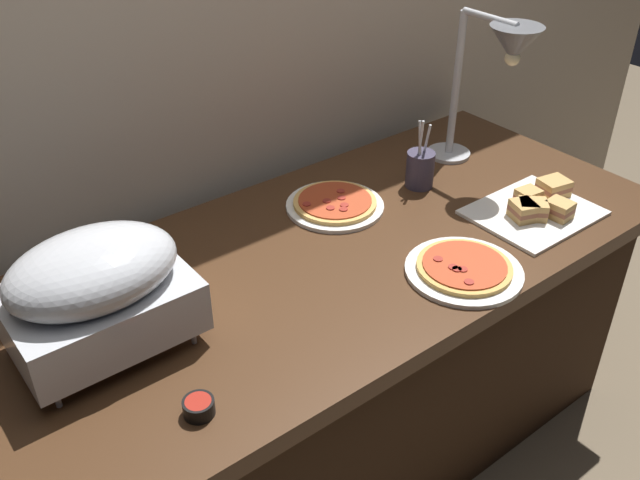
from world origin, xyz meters
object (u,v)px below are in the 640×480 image
(pizza_plate_front, at_px, (464,269))
(sauce_cup_near, at_px, (199,407))
(chafing_dish, at_px, (97,289))
(pizza_plate_center, at_px, (335,204))
(heat_lamp, at_px, (502,58))
(utensil_holder, at_px, (420,169))
(sandwich_platter, at_px, (537,207))

(pizza_plate_front, distance_m, sauce_cup_near, 0.75)
(chafing_dish, bearing_deg, sauce_cup_near, -78.97)
(pizza_plate_front, distance_m, pizza_plate_center, 0.45)
(heat_lamp, xyz_separation_m, sauce_cup_near, (-1.20, -0.32, -0.35))
(chafing_dish, distance_m, pizza_plate_center, 0.78)
(heat_lamp, distance_m, utensil_holder, 0.39)
(sauce_cup_near, xyz_separation_m, utensil_holder, (0.98, 0.39, 0.04))
(pizza_plate_front, bearing_deg, utensil_holder, 59.62)
(chafing_dish, distance_m, sandwich_platter, 1.21)
(pizza_plate_front, relative_size, utensil_holder, 1.34)
(sandwich_platter, height_order, utensil_holder, utensil_holder)
(heat_lamp, bearing_deg, sandwich_platter, -106.51)
(pizza_plate_front, height_order, sandwich_platter, sandwich_platter)
(pizza_plate_front, xyz_separation_m, utensil_holder, (0.23, 0.39, 0.05))
(sandwich_platter, xyz_separation_m, utensil_holder, (-0.15, 0.32, 0.04))
(heat_lamp, height_order, utensil_holder, heat_lamp)
(chafing_dish, bearing_deg, sandwich_platter, -10.76)
(sandwich_platter, bearing_deg, pizza_plate_center, 139.08)
(sauce_cup_near, relative_size, utensil_holder, 0.29)
(chafing_dish, relative_size, utensil_holder, 1.72)
(sauce_cup_near, bearing_deg, pizza_plate_front, -0.06)
(heat_lamp, bearing_deg, pizza_plate_center, 166.34)
(pizza_plate_front, relative_size, sauce_cup_near, 4.68)
(chafing_dish, bearing_deg, pizza_plate_front, -20.05)
(pizza_plate_front, distance_m, sandwich_platter, 0.38)
(heat_lamp, relative_size, sandwich_platter, 1.39)
(utensil_holder, bearing_deg, chafing_dish, -174.79)
(pizza_plate_center, height_order, sauce_cup_near, sauce_cup_near)
(heat_lamp, distance_m, sauce_cup_near, 1.29)
(pizza_plate_front, bearing_deg, chafing_dish, 159.95)
(pizza_plate_center, height_order, sandwich_platter, sandwich_platter)
(pizza_plate_center, relative_size, sauce_cup_near, 4.47)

